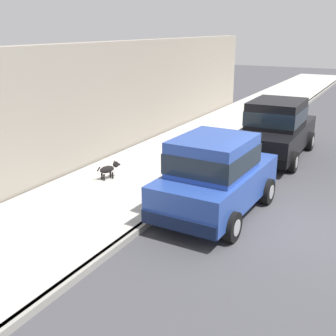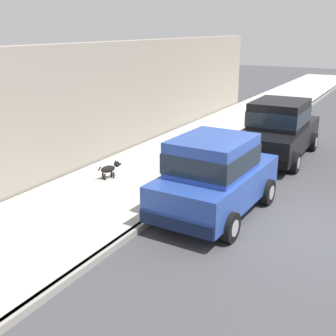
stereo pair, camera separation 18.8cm
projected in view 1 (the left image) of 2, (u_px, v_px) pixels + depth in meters
ground_plane at (309, 231)px, 9.26m from camera, size 80.00×80.00×0.00m
curb at (176, 201)px, 10.67m from camera, size 0.16×64.00×0.14m
sidewalk at (116, 189)px, 11.47m from camera, size 3.60×64.00×0.14m
car_blue_hatchback at (215, 175)px, 9.81m from camera, size 2.05×3.86×1.88m
car_black_sedan at (276, 128)px, 14.27m from camera, size 2.08×4.62×1.92m
dog_black at (109, 169)px, 11.97m from camera, size 0.39×0.71×0.49m
fire_hydrant at (219, 146)px, 14.03m from camera, size 0.34×0.24×0.72m
building_facade at (132, 95)px, 15.31m from camera, size 0.50×20.00×3.75m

